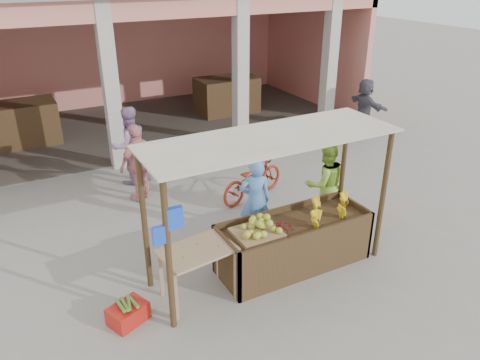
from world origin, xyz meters
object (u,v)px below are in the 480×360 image
fruit_stall (294,245)px  motorcycle (253,178)px  side_table (198,257)px  vendor_green (325,182)px  vendor_blue (255,198)px  red_crate (128,314)px

fruit_stall → motorcycle: size_ratio=1.41×
side_table → vendor_green: (3.07, 0.94, 0.17)m
fruit_stall → vendor_blue: (-0.16, 1.04, 0.45)m
fruit_stall → red_crate: fruit_stall is taller
vendor_blue → vendor_green: (1.47, -0.14, 0.06)m
vendor_blue → motorcycle: size_ratio=0.92×
vendor_green → side_table: bearing=25.8°
fruit_stall → side_table: size_ratio=2.22×
vendor_green → motorcycle: size_ratio=0.98×
red_crate → vendor_blue: 3.03m
red_crate → motorcycle: bearing=13.0°
red_crate → side_table: bearing=-21.9°
vendor_green → red_crate: bearing=21.7°
motorcycle → fruit_stall: bearing=148.7°
fruit_stall → vendor_blue: vendor_blue is taller
fruit_stall → red_crate: bearing=-178.9°
vendor_blue → vendor_green: bearing=-164.0°
fruit_stall → side_table: side_table is taller
vendor_green → vendor_blue: bearing=3.4°
fruit_stall → vendor_green: size_ratio=1.43×
red_crate → vendor_blue: vendor_blue is taller
side_table → red_crate: size_ratio=2.19×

